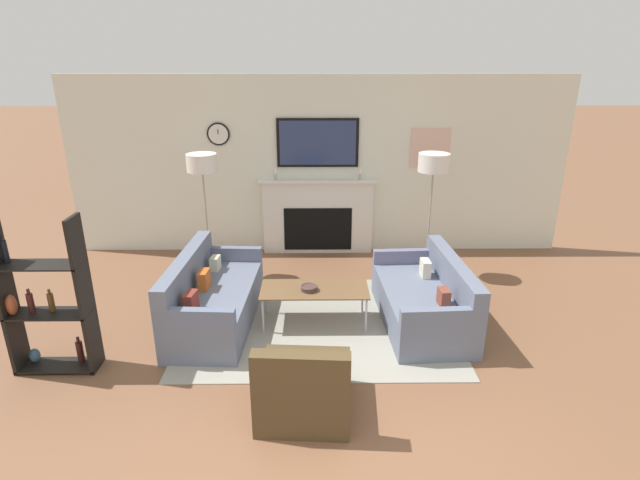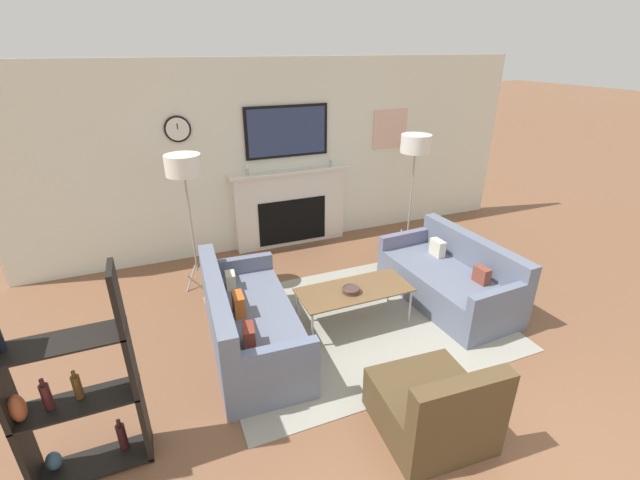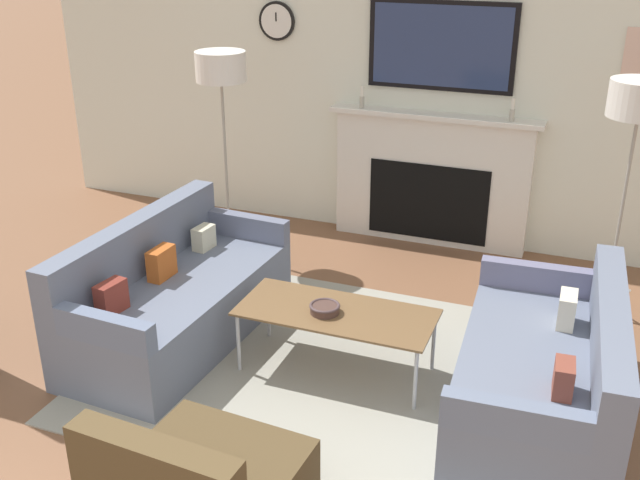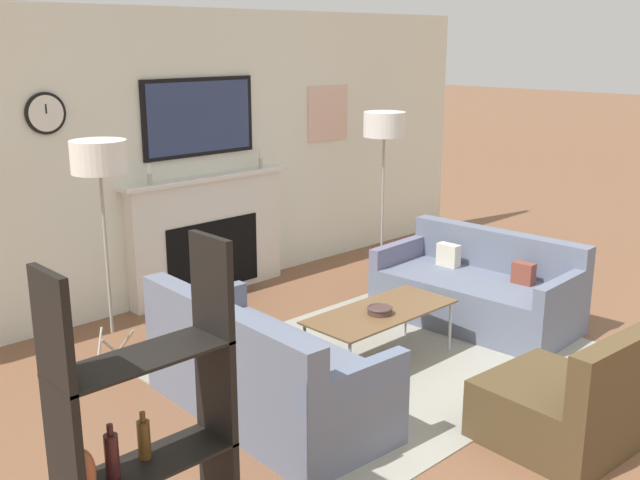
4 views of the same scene
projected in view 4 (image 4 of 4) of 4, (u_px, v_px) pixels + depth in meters
fireplace_wall at (200, 169)px, 7.14m from camera, size 7.60×0.28×2.70m
area_rug at (385, 361)px, 5.80m from camera, size 3.06×2.34×0.01m
couch_left at (262, 374)px, 4.90m from camera, size 0.90×1.81×0.83m
couch_right at (478, 292)px, 6.55m from camera, size 0.96×1.74×0.78m
armchair at (564, 408)px, 4.56m from camera, size 0.84×0.87×0.78m
coffee_table at (381, 314)px, 5.66m from camera, size 1.23×0.54×0.43m
decorative_bowl at (380, 310)px, 5.58m from camera, size 0.19×0.19×0.06m
floor_lamp_left at (99, 161)px, 5.33m from camera, size 0.40×0.40×1.73m
floor_lamp_right at (384, 127)px, 7.39m from camera, size 0.41×0.41×1.73m
shelf_unit at (142, 445)px, 3.25m from camera, size 0.79×0.28×1.59m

